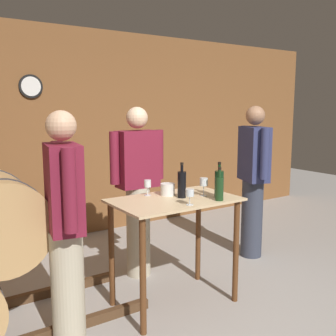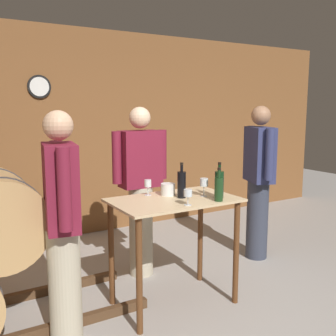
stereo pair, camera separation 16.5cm
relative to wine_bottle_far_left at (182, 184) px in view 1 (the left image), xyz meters
name	(u,v)px [view 1 (the left image)]	position (x,y,z in m)	size (l,w,h in m)	color
ground_plane	(216,327)	(-0.03, -0.51, -1.06)	(14.00, 14.00, 0.00)	#9E9993
back_wall	(80,134)	(-0.03, 2.26, 0.29)	(8.40, 0.08, 2.70)	brown
tasting_table	(174,221)	(-0.08, 0.00, -0.32)	(1.06, 0.65, 0.94)	#D1B284
wine_bottle_far_left	(182,184)	(0.00, 0.00, 0.00)	(0.07, 0.07, 0.30)	black
wine_bottle_left	(219,188)	(0.20, -0.26, -0.01)	(0.07, 0.07, 0.28)	#193819
wine_bottle_center	(219,183)	(0.28, -0.16, 0.00)	(0.08, 0.08, 0.31)	black
wine_glass_near_left	(148,184)	(-0.20, 0.23, -0.02)	(0.06, 0.06, 0.14)	silver
wine_glass_near_center	(190,193)	(-0.10, -0.24, -0.03)	(0.07, 0.07, 0.13)	silver
wine_glass_near_right	(204,182)	(0.19, -0.05, 0.00)	(0.07, 0.07, 0.16)	silver
ice_bucket	(168,189)	(-0.05, 0.14, -0.07)	(0.12, 0.12, 0.10)	white
person_host	(253,178)	(1.29, 0.42, -0.15)	(0.34, 0.56, 1.72)	#333847
person_visitor_with_scarf	(65,223)	(-1.03, -0.03, -0.17)	(0.29, 0.58, 1.68)	#B7AD93
person_visitor_bearded	(138,188)	(-0.04, 0.69, -0.16)	(0.59, 0.24, 1.70)	#B7AD93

